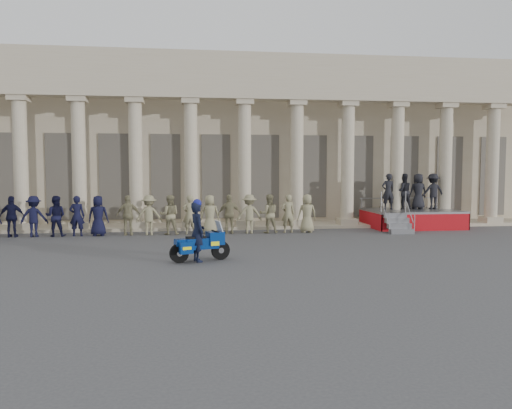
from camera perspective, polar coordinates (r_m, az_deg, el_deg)
name	(u,v)px	position (r m, az deg, el deg)	size (l,w,h in m)	color
ground	(231,258)	(16.59, -2.86, -6.11)	(90.00, 90.00, 0.00)	#414143
building	(212,143)	(31.09, -5.04, 6.96)	(40.00, 12.50, 9.00)	tan
officer_rank	(94,216)	(23.03, -18.02, -1.23)	(20.05, 0.67, 1.78)	black
reviewing_stand	(414,199)	(26.42, 17.61, 0.63)	(4.43, 4.21, 2.72)	gray
motorcycle	(201,244)	(16.00, -6.34, -4.50)	(1.93, 1.07, 1.28)	black
rider	(197,231)	(15.90, -6.72, -2.99)	(0.64, 0.80, 1.99)	black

